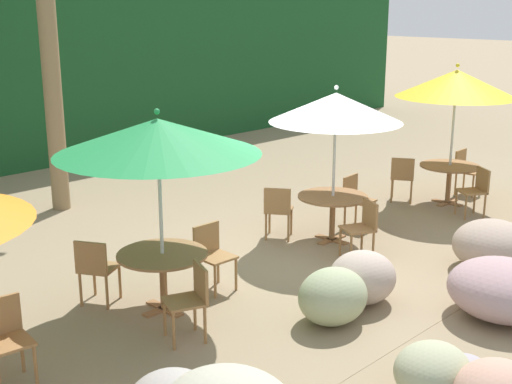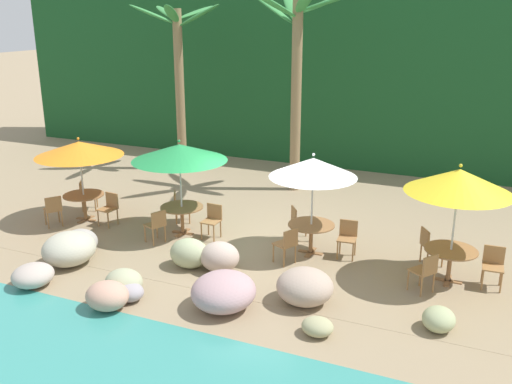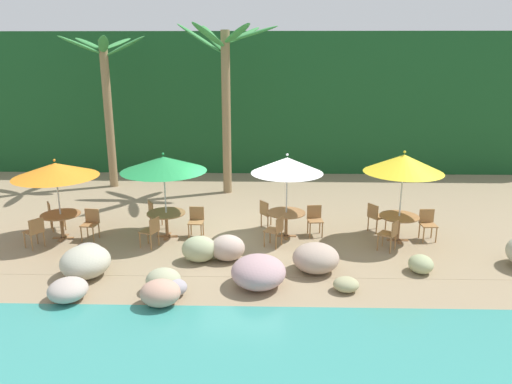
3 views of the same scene
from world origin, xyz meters
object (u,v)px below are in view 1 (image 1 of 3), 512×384
chair_green_left (192,296)px  chair_yellow_seaward (465,168)px  chair_white_inland (278,208)px  dining_table_green (163,263)px  chair_yellow_inland (402,176)px  chair_yellow_left (476,189)px  chair_green_inland (96,267)px  umbrella_yellow (456,84)px  chair_orange_seaward (5,335)px  umbrella_white (336,108)px  dining_table_yellow (450,172)px  umbrella_green (158,136)px  chair_white_left (363,225)px  dining_table_white (333,203)px  chair_green_seaward (212,252)px  chair_white_seaward (356,197)px

chair_green_left → chair_yellow_seaward: size_ratio=1.00×
chair_white_inland → dining_table_green: bearing=-165.0°
chair_yellow_inland → chair_yellow_left: (0.11, -1.43, 0.00)m
chair_green_inland → umbrella_yellow: 7.36m
chair_orange_seaward → umbrella_white: size_ratio=0.35×
dining_table_yellow → chair_yellow_inland: 0.86m
umbrella_yellow → chair_yellow_inland: 1.93m
umbrella_white → umbrella_green: bearing=-178.0°
chair_yellow_seaward → umbrella_yellow: bearing=-171.3°
chair_orange_seaward → umbrella_yellow: bearing=0.6°
chair_white_left → chair_yellow_left: bearing=-3.7°
chair_green_left → chair_yellow_seaward: same height
chair_green_inland → dining_table_white: 3.99m
chair_white_inland → chair_yellow_inland: bearing=-3.9°
chair_green_left → chair_yellow_inland: 6.48m
chair_green_seaward → umbrella_green: bearing=-175.6°
chair_white_left → chair_green_left: bearing=-177.6°
umbrella_yellow → dining_table_yellow: 1.63m
chair_white_inland → chair_yellow_inland: same height
chair_green_left → dining_table_white: size_ratio=0.79×
chair_orange_seaward → chair_white_inland: bearing=11.2°
chair_green_left → dining_table_yellow: bearing=5.8°
dining_table_green → chair_white_inland: chair_white_inland is taller
chair_green_inland → chair_green_left: bearing=-80.3°
chair_yellow_seaward → dining_table_green: bearing=-180.0°
dining_table_green → chair_white_left: chair_white_left is taller
umbrella_green → chair_yellow_inland: (6.09, 0.56, -1.65)m
chair_orange_seaward → chair_green_seaward: same height
chair_white_inland → chair_yellow_inland: (3.20, -0.22, 0.00)m
dining_table_white → dining_table_yellow: same height
dining_table_white → chair_white_left: bearing=-110.7°
chair_white_seaward → chair_white_left: bearing=-139.4°
chair_green_seaward → chair_green_left: bearing=-141.0°
umbrella_green → chair_yellow_seaward: size_ratio=2.86×
dining_table_white → chair_white_inland: 0.86m
dining_table_green → chair_white_inland: 2.99m
umbrella_yellow → dining_table_yellow: size_ratio=2.36×
chair_white_left → chair_yellow_seaward: bearing=9.0°
chair_white_left → dining_table_yellow: 3.51m
dining_table_white → chair_yellow_seaward: size_ratio=1.26×
chair_green_left → chair_yellow_inland: same height
chair_orange_seaward → umbrella_green: size_ratio=0.35×
chair_yellow_seaward → chair_green_inland: bearing=175.0°
umbrella_yellow → umbrella_green: bearing=178.9°
chair_orange_seaward → dining_table_yellow: chair_orange_seaward is taller
dining_table_green → chair_white_inland: bearing=15.0°
chair_orange_seaward → chair_green_seaward: 2.98m
chair_green_seaward → chair_yellow_inland: (5.24, 0.49, 0.00)m
umbrella_yellow → chair_yellow_left: bearing=-118.3°
chair_white_seaward → dining_table_white: bearing=-168.1°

